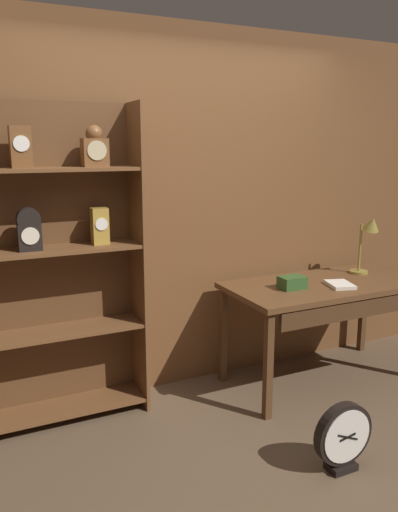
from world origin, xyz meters
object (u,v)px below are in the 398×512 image
(desk_lamp, at_px, (368,235))
(toolbox_small, at_px, (292,282))
(workbench, at_px, (327,294))
(bookshelf, at_px, (27,268))
(round_clock_large, at_px, (343,436))
(open_repair_manual, at_px, (340,285))

(desk_lamp, xyz_separation_m, toolbox_small, (-0.79, -0.11, -0.26))
(workbench, bearing_deg, toolbox_small, -179.92)
(bookshelf, bearing_deg, workbench, -8.88)
(workbench, height_order, toolbox_small, toolbox_small)
(toolbox_small, bearing_deg, round_clock_large, -107.72)
(desk_lamp, distance_m, toolbox_small, 0.84)
(round_clock_large, bearing_deg, open_repair_manual, 52.10)
(workbench, xyz_separation_m, desk_lamp, (0.47, 0.11, 0.39))
(bookshelf, height_order, round_clock_large, bookshelf)
(desk_lamp, distance_m, round_clock_large, 1.74)
(workbench, height_order, round_clock_large, workbench)
(toolbox_small, distance_m, open_repair_manual, 0.36)
(toolbox_small, bearing_deg, workbench, 0.08)
(workbench, relative_size, toolbox_small, 8.12)
(open_repair_manual, bearing_deg, toolbox_small, 179.91)
(bookshelf, distance_m, toolbox_small, 1.80)
(desk_lamp, bearing_deg, round_clock_large, -136.36)
(desk_lamp, relative_size, round_clock_large, 1.17)
(bookshelf, bearing_deg, desk_lamp, -4.92)
(bookshelf, height_order, open_repair_manual, bookshelf)
(toolbox_small, bearing_deg, open_repair_manual, -16.30)
(workbench, bearing_deg, open_repair_manual, -76.47)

